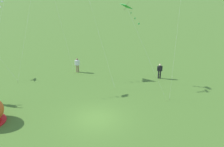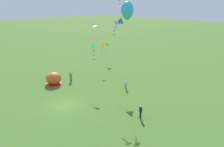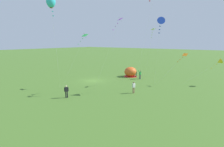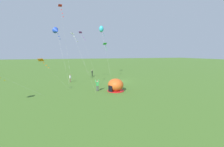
# 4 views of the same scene
# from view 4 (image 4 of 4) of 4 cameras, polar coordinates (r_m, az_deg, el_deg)

# --- Properties ---
(ground_plane) EXTENTS (300.00, 300.00, 0.00)m
(ground_plane) POSITION_cam_4_polar(r_m,az_deg,el_deg) (33.83, 2.83, -3.01)
(ground_plane) COLOR #477028
(popup_tent) EXTENTS (2.81, 2.81, 2.10)m
(popup_tent) POSITION_cam_4_polar(r_m,az_deg,el_deg) (25.07, 1.39, -4.46)
(popup_tent) COLOR #D8591E
(popup_tent) RESTS_ON ground
(person_flying_kite) EXTENTS (0.49, 0.68, 1.89)m
(person_flying_kite) POSITION_cam_4_polar(r_m,az_deg,el_deg) (25.26, -5.58, -4.40)
(person_flying_kite) COLOR #4C4C51
(person_flying_kite) RESTS_ON ground
(person_with_toddler) EXTENTS (0.53, 0.39, 1.72)m
(person_with_toddler) POSITION_cam_4_polar(r_m,az_deg,el_deg) (41.94, -7.57, 0.35)
(person_with_toddler) COLOR black
(person_with_toddler) RESTS_ON ground
(person_near_tent) EXTENTS (0.55, 0.37, 1.72)m
(person_near_tent) POSITION_cam_4_polar(r_m,az_deg,el_deg) (34.00, -15.61, -1.58)
(person_near_tent) COLOR #8C7251
(person_near_tent) RESTS_ON ground
(kite_orange) EXTENTS (3.37, 4.22, 5.63)m
(kite_orange) POSITION_cam_4_polar(r_m,az_deg,el_deg) (24.18, -24.94, 4.09)
(kite_orange) COLOR silver
(kite_orange) RESTS_ON ground
(kite_green) EXTENTS (3.49, 3.03, 8.92)m
(kite_green) POSITION_cam_4_polar(r_m,az_deg,el_deg) (36.62, -2.57, 10.73)
(kite_green) COLOR silver
(kite_green) RESTS_ON ground
(kite_blue) EXTENTS (4.22, 2.85, 11.07)m
(kite_blue) POSITION_cam_4_polar(r_m,az_deg,el_deg) (30.33, -20.35, 14.97)
(kite_blue) COLOR silver
(kite_blue) RESTS_ON ground
(kite_red) EXTENTS (2.88, 2.04, 15.28)m
(kite_red) POSITION_cam_4_polar(r_m,az_deg,el_deg) (31.78, -18.81, 21.70)
(kite_red) COLOR silver
(kite_red) RESTS_ON ground
(kite_purple) EXTENTS (1.96, 4.30, 11.06)m
(kite_purple) POSITION_cam_4_polar(r_m,az_deg,el_deg) (34.20, -11.43, 14.09)
(kite_purple) COLOR silver
(kite_purple) RESTS_ON ground
(kite_cyan) EXTENTS (2.78, 2.59, 13.68)m
(kite_cyan) POSITION_cam_4_polar(r_m,az_deg,el_deg) (42.44, -4.08, 16.58)
(kite_cyan) COLOR silver
(kite_cyan) RESTS_ON ground
(kite_white) EXTENTS (4.25, 3.56, 9.91)m
(kite_white) POSITION_cam_4_polar(r_m,az_deg,el_deg) (26.78, -14.40, 13.61)
(kite_white) COLOR silver
(kite_white) RESTS_ON ground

